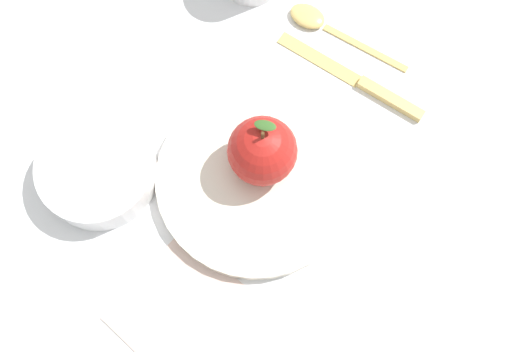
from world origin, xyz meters
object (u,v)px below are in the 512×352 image
at_px(dinner_plate, 256,179).
at_px(spoon, 321,23).
at_px(knife, 363,83).
at_px(apple, 262,151).
at_px(linen_napkin, 188,315).
at_px(side_bowl, 97,169).

relative_size(dinner_plate, spoon, 1.41).
bearing_deg(dinner_plate, knife, -32.51).
height_order(apple, knife, apple).
bearing_deg(apple, dinner_plate, 171.78).
height_order(dinner_plate, knife, dinner_plate).
bearing_deg(dinner_plate, apple, -8.22).
bearing_deg(spoon, dinner_plate, 172.35).
height_order(dinner_plate, apple, apple).
bearing_deg(linen_napkin, knife, -22.58).
xyz_separation_m(knife, linen_napkin, (-0.33, 0.14, -0.00)).
relative_size(apple, spoon, 0.54).
relative_size(knife, linen_napkin, 1.42).
bearing_deg(side_bowl, linen_napkin, -132.40).
height_order(side_bowl, spoon, side_bowl).
bearing_deg(side_bowl, apple, -72.90).
bearing_deg(apple, knife, -35.10).
bearing_deg(knife, apple, 144.90).
bearing_deg(spoon, knife, -136.24).
height_order(apple, side_bowl, apple).
bearing_deg(side_bowl, knife, -55.19).
relative_size(knife, spoon, 1.20).
bearing_deg(linen_napkin, dinner_plate, -11.90).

